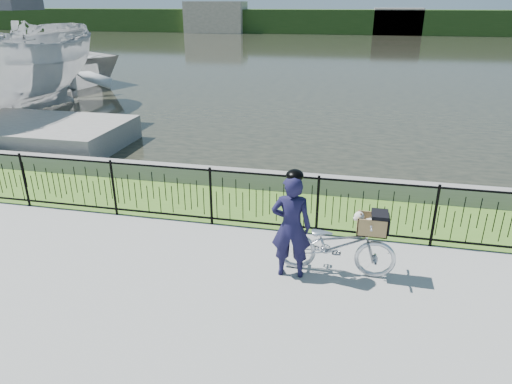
# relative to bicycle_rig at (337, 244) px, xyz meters

# --- Properties ---
(ground) EXTENTS (120.00, 120.00, 0.00)m
(ground) POSITION_rel_bicycle_rig_xyz_m (-1.41, -0.40, -0.50)
(ground) COLOR gray
(ground) RESTS_ON ground
(grass_strip) EXTENTS (60.00, 2.00, 0.01)m
(grass_strip) POSITION_rel_bicycle_rig_xyz_m (-1.41, 2.20, -0.49)
(grass_strip) COLOR #497424
(grass_strip) RESTS_ON ground
(water) EXTENTS (120.00, 120.00, 0.00)m
(water) POSITION_rel_bicycle_rig_xyz_m (-1.41, 32.60, -0.50)
(water) COLOR #28281E
(water) RESTS_ON ground
(quay_wall) EXTENTS (60.00, 0.30, 0.40)m
(quay_wall) POSITION_rel_bicycle_rig_xyz_m (-1.41, 3.20, -0.30)
(quay_wall) COLOR gray
(quay_wall) RESTS_ON ground
(fence) EXTENTS (14.00, 0.06, 1.15)m
(fence) POSITION_rel_bicycle_rig_xyz_m (-1.41, 1.20, 0.08)
(fence) COLOR black
(fence) RESTS_ON ground
(far_treeline) EXTENTS (120.00, 6.00, 3.00)m
(far_treeline) POSITION_rel_bicycle_rig_xyz_m (-1.41, 59.60, 1.00)
(far_treeline) COLOR #264219
(far_treeline) RESTS_ON ground
(far_building_left) EXTENTS (8.00, 4.00, 4.00)m
(far_building_left) POSITION_rel_bicycle_rig_xyz_m (-19.41, 57.60, 1.50)
(far_building_left) COLOR #AD9D8B
(far_building_left) RESTS_ON ground
(far_building_right) EXTENTS (6.00, 3.00, 3.20)m
(far_building_right) POSITION_rel_bicycle_rig_xyz_m (4.59, 58.10, 1.10)
(far_building_right) COLOR #AD9D8B
(far_building_right) RESTS_ON ground
(bicycle_rig) EXTENTS (1.84, 0.64, 1.11)m
(bicycle_rig) POSITION_rel_bicycle_rig_xyz_m (0.00, 0.00, 0.00)
(bicycle_rig) COLOR silver
(bicycle_rig) RESTS_ON ground
(cyclist) EXTENTS (0.63, 0.44, 1.73)m
(cyclist) POSITION_rel_bicycle_rig_xyz_m (-0.69, -0.22, 0.36)
(cyclist) COLOR black
(cyclist) RESTS_ON ground
(boat_near) EXTENTS (3.79, 9.21, 5.31)m
(boat_near) POSITION_rel_bicycle_rig_xyz_m (-11.56, 7.65, 1.39)
(boat_near) COLOR #B9B9B9
(boat_near) RESTS_ON water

